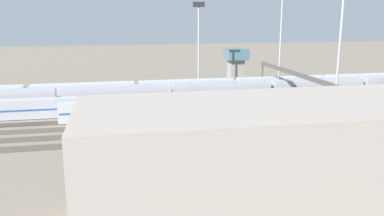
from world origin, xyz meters
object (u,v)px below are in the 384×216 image
train_on_track_3 (290,102)px  train_on_track_2 (238,99)px  train_on_track_0 (187,90)px  light_mast_1 (342,21)px  signal_gantry (292,76)px  control_tower (236,65)px  train_on_track_1 (222,93)px  maintenance_shed (374,157)px  light_mast_0 (282,18)px  light_mast_2 (199,36)px  train_on_track_6 (327,116)px

train_on_track_3 → train_on_track_2: bearing=-26.7°
train_on_track_0 → light_mast_1: 41.42m
signal_gantry → control_tower: 30.70m
train_on_track_2 → signal_gantry: size_ratio=3.28×
train_on_track_2 → light_mast_1: light_mast_1 is taller
train_on_track_1 → maintenance_shed: size_ratio=2.01×
train_on_track_1 → light_mast_1: size_ratio=3.84×
signal_gantry → light_mast_0: bearing=-105.5°
train_on_track_0 → control_tower: bearing=-137.7°
light_mast_2 → signal_gantry: 25.62m
train_on_track_6 → maintenance_shed: size_ratio=0.79×
train_on_track_3 → train_on_track_2: 11.12m
train_on_track_6 → light_mast_1: bearing=93.4°
train_on_track_2 → control_tower: (-7.37, -25.56, 4.45)m
train_on_track_6 → light_mast_1: light_mast_1 is taller
train_on_track_0 → signal_gantry: (-19.85, 15.00, 5.03)m
maintenance_shed → train_on_track_0: bearing=-81.9°
train_on_track_6 → light_mast_0: size_ratio=1.51×
light_mast_2 → light_mast_1: bearing=114.9°
light_mast_0 → light_mast_2: size_ratio=1.34×
train_on_track_0 → light_mast_0: 30.40m
train_on_track_3 → train_on_track_0: size_ratio=0.80×
maintenance_shed → control_tower: (-8.75, -74.60, 0.32)m
train_on_track_0 → maintenance_shed: size_ratio=2.01×
control_tower → light_mast_2: bearing=42.2°
train_on_track_2 → light_mast_0: light_mast_0 is taller
train_on_track_2 → light_mast_1: (-10.21, 22.14, 17.44)m
light_mast_2 → signal_gantry: bearing=131.8°
light_mast_2 → train_on_track_3: bearing=131.5°
light_mast_1 → light_mast_2: 39.24m
train_on_track_2 → light_mast_1: 29.98m
train_on_track_2 → maintenance_shed: bearing=88.4°
train_on_track_1 → train_on_track_0: bearing=-34.6°
signal_gantry → control_tower: (2.75, -30.56, -1.14)m
train_on_track_2 → signal_gantry: signal_gantry is taller
train_on_track_6 → train_on_track_2: train_on_track_6 is taller
train_on_track_3 → control_tower: (2.56, -30.56, 4.52)m
train_on_track_3 → train_on_track_0: bearing=-37.3°
train_on_track_1 → train_on_track_2: 5.60m
light_mast_0 → light_mast_1: (5.05, 35.63, -0.07)m
light_mast_2 → maintenance_shed: size_ratio=0.39×
train_on_track_6 → train_on_track_1: bearing=-63.3°
control_tower → train_on_track_1: bearing=64.4°
train_on_track_3 → train_on_track_6: (-0.15, 15.00, 0.62)m
maintenance_shed → light_mast_0: bearing=-104.9°
light_mast_1 → signal_gantry: (0.09, -17.14, -11.85)m
train_on_track_2 → light_mast_1: size_ratio=3.68×
train_on_track_6 → light_mast_2: 39.10m
train_on_track_6 → light_mast_0: light_mast_0 is taller
train_on_track_0 → light_mast_2: bearing=-137.5°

